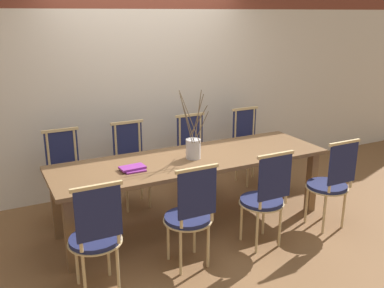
% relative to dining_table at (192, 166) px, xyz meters
% --- Properties ---
extents(ground_plane, '(16.00, 16.00, 0.00)m').
position_rel_dining_table_xyz_m(ground_plane, '(0.00, 0.00, -0.66)').
color(ground_plane, brown).
extents(wall_rear, '(12.00, 0.06, 3.20)m').
position_rel_dining_table_xyz_m(wall_rear, '(0.00, 1.28, 0.94)').
color(wall_rear, beige).
rests_on(wall_rear, ground_plane).
extents(dining_table, '(2.92, 0.89, 0.75)m').
position_rel_dining_table_xyz_m(dining_table, '(0.00, 0.00, 0.00)').
color(dining_table, brown).
rests_on(dining_table, ground_plane).
extents(chair_near_leftend, '(0.44, 0.44, 0.99)m').
position_rel_dining_table_xyz_m(chair_near_leftend, '(-1.22, -0.74, -0.13)').
color(chair_near_leftend, '#1E234C').
rests_on(chair_near_leftend, ground_plane).
extents(chair_near_left, '(0.44, 0.44, 0.99)m').
position_rel_dining_table_xyz_m(chair_near_left, '(-0.39, -0.74, -0.13)').
color(chair_near_left, '#1E234C').
rests_on(chair_near_left, ground_plane).
extents(chair_near_center, '(0.44, 0.44, 0.99)m').
position_rel_dining_table_xyz_m(chair_near_center, '(0.41, -0.74, -0.13)').
color(chair_near_center, '#1E234C').
rests_on(chair_near_center, ground_plane).
extents(chair_near_right, '(0.44, 0.44, 0.99)m').
position_rel_dining_table_xyz_m(chair_near_right, '(1.24, -0.74, -0.13)').
color(chair_near_right, '#1E234C').
rests_on(chair_near_right, ground_plane).
extents(chair_far_leftend, '(0.44, 0.44, 0.99)m').
position_rel_dining_table_xyz_m(chair_far_leftend, '(-1.17, 0.74, -0.13)').
color(chair_far_leftend, '#1E234C').
rests_on(chair_far_leftend, ground_plane).
extents(chair_far_left, '(0.44, 0.44, 0.99)m').
position_rel_dining_table_xyz_m(chair_far_left, '(-0.41, 0.74, -0.13)').
color(chair_far_left, '#1E234C').
rests_on(chair_far_left, ground_plane).
extents(chair_far_center, '(0.44, 0.44, 0.99)m').
position_rel_dining_table_xyz_m(chair_far_center, '(0.41, 0.74, -0.13)').
color(chair_far_center, '#1E234C').
rests_on(chair_far_center, ground_plane).
extents(chair_far_right, '(0.44, 0.44, 0.99)m').
position_rel_dining_table_xyz_m(chair_far_right, '(1.22, 0.74, -0.13)').
color(chair_far_right, '#1E234C').
rests_on(chair_far_right, ground_plane).
extents(vase_centerpiece, '(0.31, 0.31, 0.73)m').
position_rel_dining_table_xyz_m(vase_centerpiece, '(0.01, -0.02, 0.20)').
color(vase_centerpiece, silver).
rests_on(vase_centerpiece, dining_table).
extents(book_stack, '(0.25, 0.20, 0.04)m').
position_rel_dining_table_xyz_m(book_stack, '(-0.67, -0.07, 0.11)').
color(book_stack, '#842D8C').
rests_on(book_stack, dining_table).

